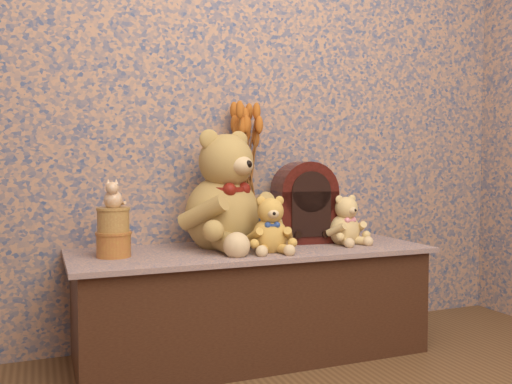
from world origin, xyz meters
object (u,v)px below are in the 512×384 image
Objects in this scene: ceramic_vase at (244,222)px; cat_figurine at (113,193)px; teddy_small at (345,218)px; cathedral_radio at (304,202)px; teddy_large at (222,185)px; teddy_medium at (270,222)px; biscuit_tin_lower at (114,245)px.

cat_figurine is (-0.60, -0.17, 0.15)m from ceramic_vase.
teddy_small is 0.64× the size of cathedral_radio.
teddy_large reaches higher than cat_figurine.
teddy_large is 0.57m from teddy_small.
cat_figurine reaches higher than ceramic_vase.
cathedral_radio is at bearing 129.20° from teddy_small.
teddy_small is 0.20m from cathedral_radio.
teddy_large reaches higher than teddy_medium.
teddy_medium is 1.30× the size of ceramic_vase.
cat_figurine is at bearing 0.00° from biscuit_tin_lower.
ceramic_vase is (-0.40, 0.20, -0.02)m from teddy_small.
biscuit_tin_lower is at bearing 169.90° from teddy_small.
teddy_large is 0.24m from ceramic_vase.
teddy_large is 4.13× the size of biscuit_tin_lower.
teddy_large is 0.28m from teddy_medium.
teddy_medium is 0.40m from teddy_small.
teddy_large is 0.52m from biscuit_tin_lower.
cathedral_radio reaches higher than teddy_small.
biscuit_tin_lower is (-0.60, -0.17, -0.05)m from ceramic_vase.
cathedral_radio is (-0.14, 0.13, 0.07)m from teddy_small.
biscuit_tin_lower is at bearing 166.86° from teddy_large.
teddy_small reaches higher than ceramic_vase.
cathedral_radio is at bearing -21.22° from teddy_large.
cat_figurine is at bearing -163.83° from ceramic_vase.
cat_figurine is at bearing 166.86° from teddy_large.
ceramic_vase is at bearing 144.98° from teddy_small.
cathedral_radio reaches higher than ceramic_vase.
teddy_large is at bearing -170.42° from cathedral_radio.
teddy_large is at bearing 159.70° from teddy_small.
cathedral_radio is 1.95× the size of ceramic_vase.
teddy_medium is at bearing -176.80° from teddy_small.
cat_figurine is (-1.00, 0.03, 0.13)m from teddy_small.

